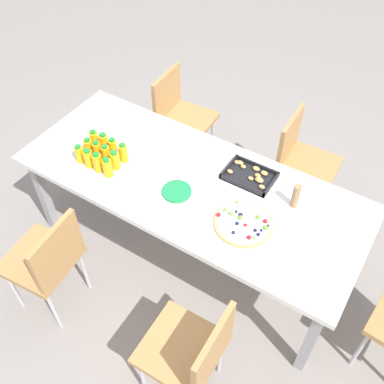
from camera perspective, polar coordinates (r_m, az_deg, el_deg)
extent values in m
plane|color=gray|center=(3.33, -0.21, -7.47)|extent=(12.00, 12.00, 0.00)
cube|color=white|center=(2.77, -0.25, 1.14)|extent=(2.20, 0.89, 0.04)
cube|color=#99999E|center=(3.38, -18.44, -0.35)|extent=(0.06, 0.06, 0.70)
cube|color=#99999E|center=(2.69, 14.90, -17.89)|extent=(0.06, 0.06, 0.70)
cube|color=#99999E|center=(3.71, -10.67, 6.70)|extent=(0.06, 0.06, 0.70)
cube|color=#99999E|center=(3.09, 19.91, -6.91)|extent=(0.06, 0.06, 0.70)
cube|color=#B7844C|center=(2.48, -1.40, -19.43)|extent=(0.41, 0.41, 0.04)
cube|color=#B7844C|center=(2.27, 2.74, -19.74)|extent=(0.04, 0.38, 0.38)
cylinder|color=silver|center=(2.70, -6.35, -22.45)|extent=(0.02, 0.02, 0.41)
cylinder|color=silver|center=(2.79, -2.43, -17.24)|extent=(0.02, 0.02, 0.41)
cylinder|color=silver|center=(2.73, 3.63, -20.32)|extent=(0.02, 0.02, 0.41)
cube|color=#B7844C|center=(2.90, -18.83, -8.16)|extent=(0.43, 0.43, 0.04)
cube|color=#B7844C|center=(2.65, -16.81, -7.48)|extent=(0.06, 0.38, 0.38)
cylinder|color=silver|center=(3.13, -21.82, -11.57)|extent=(0.02, 0.02, 0.41)
cylinder|color=silver|center=(3.23, -18.13, -7.43)|extent=(0.02, 0.02, 0.41)
cylinder|color=silver|center=(2.97, -17.28, -14.32)|extent=(0.02, 0.02, 0.41)
cylinder|color=silver|center=(3.07, -13.57, -9.84)|extent=(0.02, 0.02, 0.41)
cylinder|color=silver|center=(2.91, 20.68, -18.33)|extent=(0.02, 0.02, 0.41)
cylinder|color=silver|center=(3.08, 23.05, -13.68)|extent=(0.02, 0.02, 0.41)
cube|color=#B7844C|center=(3.67, -0.63, 9.15)|extent=(0.42, 0.42, 0.04)
cube|color=#B7844C|center=(3.63, -3.25, 12.36)|extent=(0.05, 0.38, 0.38)
cylinder|color=silver|center=(3.88, 2.65, 6.87)|extent=(0.02, 0.02, 0.41)
cylinder|color=silver|center=(3.67, 0.35, 4.03)|extent=(0.02, 0.02, 0.41)
cylinder|color=silver|center=(3.99, -1.48, 8.33)|extent=(0.02, 0.02, 0.41)
cylinder|color=silver|center=(3.79, -3.91, 5.64)|extent=(0.02, 0.02, 0.41)
cube|color=#B7844C|center=(3.38, 14.76, 3.23)|extent=(0.41, 0.41, 0.04)
cube|color=#B7844C|center=(3.29, 12.39, 6.77)|extent=(0.04, 0.38, 0.38)
cylinder|color=silver|center=(3.65, 17.20, 1.07)|extent=(0.02, 0.02, 0.41)
cylinder|color=silver|center=(3.43, 15.56, -2.28)|extent=(0.02, 0.02, 0.41)
cylinder|color=silver|center=(3.69, 12.58, 2.90)|extent=(0.02, 0.02, 0.41)
cylinder|color=silver|center=(3.47, 10.66, -0.29)|extent=(0.02, 0.02, 0.41)
cylinder|color=#F9AD14|center=(2.93, -14.19, 4.68)|extent=(0.05, 0.05, 0.12)
cylinder|color=#1E8C33|center=(2.89, -14.43, 5.63)|extent=(0.04, 0.04, 0.02)
cylinder|color=#FAAE14|center=(2.88, -13.11, 4.15)|extent=(0.06, 0.06, 0.12)
cylinder|color=#1E8C33|center=(2.84, -13.34, 5.14)|extent=(0.04, 0.04, 0.02)
cylinder|color=#FAAE14|center=(2.84, -11.99, 3.66)|extent=(0.06, 0.06, 0.12)
cylinder|color=#1E8C33|center=(2.79, -12.22, 4.70)|extent=(0.04, 0.04, 0.02)
cylinder|color=#F9AE14|center=(2.80, -10.75, 3.06)|extent=(0.06, 0.06, 0.12)
cylinder|color=#1E8C33|center=(2.75, -10.95, 4.08)|extent=(0.04, 0.04, 0.02)
cylinder|color=#FAAF14|center=(2.97, -13.09, 5.55)|extent=(0.05, 0.05, 0.12)
cylinder|color=#1E8C33|center=(2.92, -13.31, 6.50)|extent=(0.04, 0.04, 0.02)
cylinder|color=#F8AB14|center=(2.92, -12.01, 5.13)|extent=(0.05, 0.05, 0.13)
cylinder|color=#1E8C33|center=(2.87, -12.23, 6.17)|extent=(0.03, 0.03, 0.02)
cylinder|color=#FAAD14|center=(2.87, -10.92, 4.61)|extent=(0.05, 0.05, 0.13)
cylinder|color=#1E8C33|center=(2.83, -11.13, 5.71)|extent=(0.03, 0.03, 0.02)
cylinder|color=#F8AF14|center=(2.84, -9.83, 3.97)|extent=(0.06, 0.06, 0.12)
cylinder|color=#1E8C33|center=(2.80, -10.00, 4.96)|extent=(0.04, 0.04, 0.02)
cylinder|color=#F8AE14|center=(3.00, -12.38, 6.47)|extent=(0.06, 0.06, 0.13)
cylinder|color=#1E8C33|center=(2.96, -12.61, 7.51)|extent=(0.04, 0.04, 0.02)
cylinder|color=#FAAA14|center=(2.96, -11.17, 6.10)|extent=(0.06, 0.06, 0.13)
cylinder|color=#1E8C33|center=(2.91, -11.38, 7.20)|extent=(0.04, 0.04, 0.02)
cylinder|color=#FAAF14|center=(2.92, -10.05, 5.53)|extent=(0.05, 0.05, 0.13)
cylinder|color=#1E8C33|center=(2.87, -10.24, 6.59)|extent=(0.04, 0.04, 0.02)
cylinder|color=#F8AC14|center=(2.88, -8.78, 4.93)|extent=(0.05, 0.05, 0.12)
cylinder|color=#1E8C33|center=(2.83, -8.94, 5.95)|extent=(0.04, 0.04, 0.02)
cylinder|color=tan|center=(2.54, 6.60, -4.03)|extent=(0.34, 0.34, 0.02)
cylinder|color=white|center=(2.53, 6.62, -3.86)|extent=(0.31, 0.31, 0.01)
sphere|color=#66B238|center=(2.55, 4.99, -2.75)|extent=(0.03, 0.03, 0.03)
sphere|color=red|center=(2.51, 6.86, -4.22)|extent=(0.02, 0.02, 0.02)
sphere|color=#1E1947|center=(2.52, 9.71, -4.31)|extent=(0.02, 0.02, 0.02)
sphere|color=#1E1947|center=(2.55, 6.25, -2.91)|extent=(0.03, 0.03, 0.03)
sphere|color=#66B238|center=(2.53, 6.21, -3.29)|extent=(0.03, 0.03, 0.03)
sphere|color=#1E1947|center=(2.47, 5.33, -5.19)|extent=(0.02, 0.02, 0.02)
sphere|color=#66B238|center=(2.57, 4.22, -2.26)|extent=(0.02, 0.02, 0.02)
sphere|color=#66B238|center=(2.51, 9.43, -4.51)|extent=(0.03, 0.03, 0.03)
sphere|color=#66B238|center=(2.46, 7.93, -5.82)|extent=(0.02, 0.02, 0.02)
sphere|color=#1E1947|center=(2.47, 8.50, -5.41)|extent=(0.02, 0.02, 0.02)
sphere|color=red|center=(2.54, 3.44, -2.93)|extent=(0.03, 0.03, 0.03)
sphere|color=#66B238|center=(2.55, 8.48, -3.19)|extent=(0.03, 0.03, 0.03)
sphere|color=#66B238|center=(2.61, 5.81, -1.32)|extent=(0.02, 0.02, 0.02)
sphere|color=red|center=(2.54, 9.36, -3.71)|extent=(0.03, 0.03, 0.03)
sphere|color=#1E1947|center=(2.56, 5.70, -2.51)|extent=(0.02, 0.02, 0.02)
sphere|color=#1E1947|center=(2.50, 8.89, -4.87)|extent=(0.02, 0.02, 0.02)
sphere|color=#1E1947|center=(2.49, 8.11, -4.87)|extent=(0.02, 0.02, 0.02)
sphere|color=red|center=(2.45, 7.31, -5.79)|extent=(0.03, 0.03, 0.03)
sphere|color=#1E1947|center=(2.51, 5.80, -4.02)|extent=(0.02, 0.02, 0.02)
cube|color=black|center=(2.80, 7.35, 1.92)|extent=(0.31, 0.22, 0.01)
cube|color=black|center=(2.72, 6.37, 0.79)|extent=(0.31, 0.01, 0.03)
cube|color=black|center=(2.86, 8.33, 3.38)|extent=(0.31, 0.01, 0.03)
cube|color=black|center=(2.83, 4.71, 3.27)|extent=(0.01, 0.22, 0.03)
cube|color=black|center=(2.75, 10.11, 0.93)|extent=(0.01, 0.22, 0.03)
ellipsoid|color=tan|center=(2.83, 8.23, 2.98)|extent=(0.05, 0.03, 0.03)
ellipsoid|color=tan|center=(2.76, 8.61, 1.53)|extent=(0.06, 0.04, 0.03)
ellipsoid|color=tan|center=(2.77, 7.54, 1.74)|extent=(0.04, 0.03, 0.02)
ellipsoid|color=tan|center=(2.86, 6.19, 3.75)|extent=(0.04, 0.03, 0.02)
ellipsoid|color=tan|center=(2.80, 4.87, 2.64)|extent=(0.04, 0.03, 0.02)
ellipsoid|color=tan|center=(2.81, 9.25, 2.39)|extent=(0.05, 0.03, 0.03)
ellipsoid|color=tan|center=(2.79, 8.42, 2.11)|extent=(0.04, 0.03, 0.02)
ellipsoid|color=tan|center=(2.73, 8.93, 0.65)|extent=(0.04, 0.03, 0.02)
ellipsoid|color=tan|center=(2.86, 5.78, 3.81)|extent=(0.04, 0.03, 0.02)
ellipsoid|color=tan|center=(2.84, 6.57, 3.26)|extent=(0.04, 0.03, 0.02)
cylinder|color=#1E8C4C|center=(2.69, -1.96, -0.04)|extent=(0.18, 0.18, 0.00)
cylinder|color=#1E8C4C|center=(2.68, -1.97, 0.03)|extent=(0.18, 0.18, 0.00)
cylinder|color=#1E8C4C|center=(2.68, -1.97, 0.10)|extent=(0.18, 0.18, 0.00)
cylinder|color=#1E8C4C|center=(2.68, -1.97, 0.17)|extent=(0.18, 0.18, 0.00)
cube|color=white|center=(2.76, 15.25, -0.40)|extent=(0.15, 0.15, 0.02)
cylinder|color=#9E7A56|center=(2.63, 13.14, -0.52)|extent=(0.04, 0.04, 0.16)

